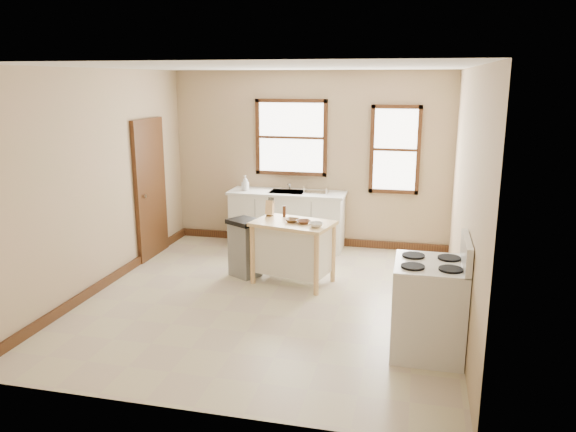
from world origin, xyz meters
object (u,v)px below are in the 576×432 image
object	(u,v)px
soap_bottle_b	(245,184)
kitchen_island	(293,252)
bowl_c	(316,225)
knife_block	(270,208)
pepper_grinder	(284,211)
bowl_a	(292,220)
gas_stove	(429,295)
soap_bottle_a	(245,183)
bowl_b	(304,222)
trash_bin	(245,248)
dish_rack	(316,190)

from	to	relation	value
soap_bottle_b	kitchen_island	bearing A→B (deg)	-43.01
bowl_c	knife_block	bearing A→B (deg)	148.11
kitchen_island	bowl_c	bearing A→B (deg)	-15.37
pepper_grinder	bowl_a	distance (m)	0.32
knife_block	gas_stove	bearing A→B (deg)	-41.59
soap_bottle_a	gas_stove	world-z (taller)	gas_stove
soap_bottle_b	soap_bottle_a	bearing A→B (deg)	-54.39
knife_block	bowl_b	world-z (taller)	knife_block
bowl_c	trash_bin	distance (m)	1.18
soap_bottle_b	bowl_c	size ratio (longest dim) A/B	1.11
soap_bottle_a	kitchen_island	bearing A→B (deg)	-35.65
bowl_a	knife_block	bearing A→B (deg)	143.73
dish_rack	bowl_b	bearing A→B (deg)	-87.53
soap_bottle_a	trash_bin	distance (m)	1.59
kitchen_island	bowl_b	xyz separation A→B (m)	(0.15, -0.05, 0.44)
soap_bottle_a	gas_stove	distance (m)	4.25
pepper_grinder	bowl_b	world-z (taller)	pepper_grinder
knife_block	bowl_a	world-z (taller)	knife_block
bowl_a	trash_bin	xyz separation A→B (m)	(-0.70, 0.12, -0.46)
knife_block	pepper_grinder	bearing A→B (deg)	-5.02
bowl_c	soap_bottle_b	bearing A→B (deg)	130.89
kitchen_island	gas_stove	size ratio (longest dim) A/B	0.85
kitchen_island	gas_stove	bearing A→B (deg)	-29.39
pepper_grinder	bowl_c	bearing A→B (deg)	-39.99
soap_bottle_a	dish_rack	distance (m)	1.15
soap_bottle_a	bowl_b	xyz separation A→B (m)	(1.28, -1.55, -0.18)
trash_bin	gas_stove	bearing A→B (deg)	-4.97
knife_block	kitchen_island	bearing A→B (deg)	-34.52
kitchen_island	knife_block	size ratio (longest dim) A/B	5.14
soap_bottle_b	dish_rack	bearing A→B (deg)	12.72
bowl_c	bowl_b	bearing A→B (deg)	144.10
knife_block	bowl_c	bearing A→B (deg)	-32.02
knife_block	bowl_c	world-z (taller)	knife_block
knife_block	pepper_grinder	xyz separation A→B (m)	(0.21, -0.02, -0.03)
soap_bottle_b	pepper_grinder	world-z (taller)	soap_bottle_b
bowl_c	dish_rack	bearing A→B (deg)	100.29
knife_block	trash_bin	size ratio (longest dim) A/B	0.25
soap_bottle_a	bowl_b	size ratio (longest dim) A/B	1.37
knife_block	soap_bottle_b	bearing A→B (deg)	120.67
soap_bottle_b	trash_bin	size ratio (longest dim) A/B	0.25
kitchen_island	knife_block	distance (m)	0.70
soap_bottle_b	bowl_b	size ratio (longest dim) A/B	1.13
bowl_a	bowl_c	world-z (taller)	bowl_c
knife_block	pepper_grinder	world-z (taller)	knife_block
soap_bottle_a	knife_block	size ratio (longest dim) A/B	1.23
bowl_c	gas_stove	xyz separation A→B (m)	(1.40, -1.43, -0.27)
bowl_c	bowl_a	bearing A→B (deg)	153.43
soap_bottle_b	dish_rack	world-z (taller)	soap_bottle_b
bowl_a	kitchen_island	bearing A→B (deg)	55.75
soap_bottle_b	knife_block	distance (m)	1.45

